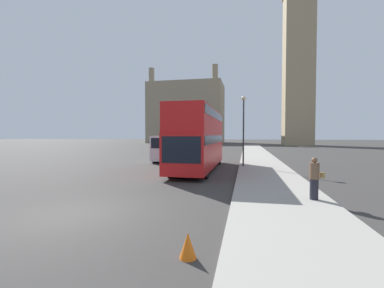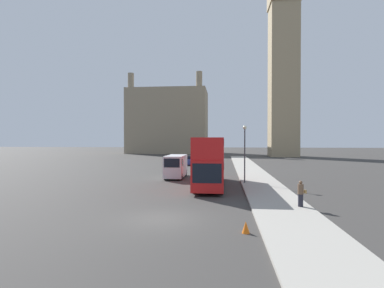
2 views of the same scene
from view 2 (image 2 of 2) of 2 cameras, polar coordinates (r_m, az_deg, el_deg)
name	(u,v)px [view 2 (image 2 of 2)]	position (r m, az deg, el deg)	size (l,w,h in m)	color
ground_plane	(162,219)	(16.76, -5.76, -13.98)	(300.00, 300.00, 0.00)	#383533
sidewalk_strip	(293,221)	(16.78, 18.60, -13.73)	(3.74, 120.00, 0.15)	#9E998E
clock_tower	(284,44)	(83.01, 17.04, 17.69)	(7.39, 7.56, 55.31)	tan
building_block_distant	(169,122)	(97.05, -4.48, 4.27)	(24.53, 15.37, 24.51)	gray
red_double_decker_bus	(210,159)	(27.54, 3.51, -2.92)	(2.51, 10.86, 4.45)	red
white_van	(176,166)	(33.59, -3.11, -4.18)	(1.97, 5.34, 2.52)	silver
pedestrian	(301,194)	(19.87, 20.01, -8.88)	(0.52, 0.36, 1.60)	#23232D
street_lamp	(245,145)	(29.15, 10.01, -0.17)	(0.36, 0.36, 5.49)	#38383D
parked_sedan	(188,161)	(51.15, -0.76, -3.20)	(1.75, 4.53, 1.50)	navy
traffic_cone	(246,227)	(14.41, 10.21, -15.33)	(0.36, 0.36, 0.55)	orange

